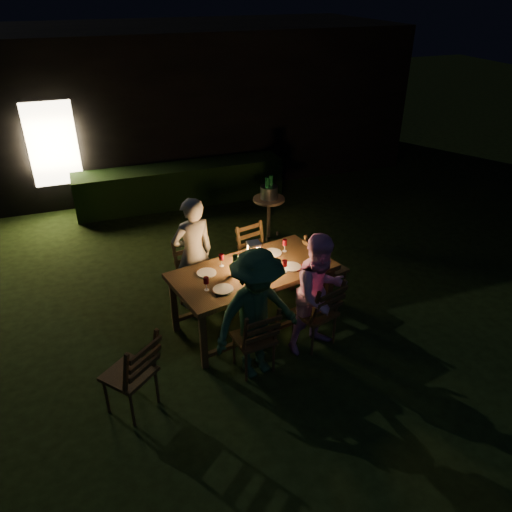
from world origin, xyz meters
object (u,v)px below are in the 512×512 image
object	(u,v)px
bottle_bucket_b	(271,188)
dining_table	(253,275)
chair_end	(325,279)
chair_near_left	(254,349)
chair_far_left	(197,287)
person_house_side	(193,254)
person_opp_right	(320,294)
bottle_table	(236,265)
chair_spare	(132,386)
person_opp_left	(257,315)
ice_bucket	(269,192)
chair_far_right	(257,269)
bottle_bucket_a	(267,191)
chair_near_right	(315,323)
side_table	(269,203)
lantern	(254,256)

from	to	relation	value
bottle_bucket_b	dining_table	bearing A→B (deg)	-116.39
chair_end	bottle_bucket_b	world-z (taller)	bottle_bucket_b
chair_near_left	chair_far_left	world-z (taller)	chair_far_left
person_house_side	person_opp_right	bearing A→B (deg)	118.76
chair_near_left	bottle_table	distance (m)	1.06
chair_end	person_opp_right	size ratio (longest dim) A/B	0.66
chair_near_left	chair_spare	size ratio (longest dim) A/B	0.93
person_opp_left	ice_bucket	size ratio (longest dim) A/B	5.47
chair_far_right	chair_end	world-z (taller)	chair_end
chair_far_right	chair_end	xyz separation A→B (m)	(0.82, -0.62, 0.01)
chair_end	bottle_bucket_a	bearing A→B (deg)	165.43
chair_near_right	chair_far_left	bearing A→B (deg)	114.48
chair_far_right	person_house_side	xyz separation A→B (m)	(-0.99, -0.16, 0.52)
person_opp_right	bottle_bucket_a	world-z (taller)	person_opp_right
person_opp_left	side_table	xyz separation A→B (m)	(1.40, 3.24, -0.16)
side_table	ice_bucket	xyz separation A→B (m)	(0.00, 0.00, 0.20)
chair_near_left	chair_spare	bearing A→B (deg)	179.03
bottle_bucket_a	chair_near_left	bearing A→B (deg)	-113.43
chair_far_right	side_table	bearing A→B (deg)	-130.81
bottle_table	ice_bucket	size ratio (longest dim) A/B	0.93
person_house_side	bottle_table	size ratio (longest dim) A/B	5.90
person_house_side	bottle_bucket_b	xyz separation A→B (m)	(1.79, 1.67, 0.09)
lantern	side_table	xyz separation A→B (m)	(1.09, 2.28, -0.36)
chair_near_left	chair_far_left	size ratio (longest dim) A/B	0.95
side_table	bottle_bucket_b	xyz separation A→B (m)	(0.05, 0.04, 0.25)
chair_spare	person_house_side	xyz separation A→B (m)	(1.11, 1.71, 0.50)
person_house_side	chair_near_left	bearing A→B (deg)	89.94
person_house_side	person_opp_left	size ratio (longest dim) A/B	1.01
chair_near_left	person_opp_right	size ratio (longest dim) A/B	0.63
chair_near_left	lantern	xyz separation A→B (m)	(0.32, 0.91, 0.72)
chair_end	person_house_side	bearing A→B (deg)	-122.07
dining_table	ice_bucket	size ratio (longest dim) A/B	7.45
chair_end	person_opp_left	distance (m)	1.93
chair_near_right	side_table	xyz separation A→B (m)	(0.53, 3.00, 0.35)
chair_near_left	person_opp_left	world-z (taller)	person_opp_left
chair_far_right	person_opp_right	distance (m)	1.67
chair_far_left	chair_near_right	bearing A→B (deg)	120.77
dining_table	person_opp_left	size ratio (longest dim) A/B	1.36
chair_end	chair_spare	bearing A→B (deg)	-84.78
person_opp_left	ice_bucket	xyz separation A→B (m)	(1.40, 3.24, 0.04)
dining_table	chair_near_left	distance (m)	1.01
ice_bucket	bottle_bucket_a	size ratio (longest dim) A/B	0.94
chair_far_right	person_opp_left	bearing A→B (deg)	56.07
side_table	ice_bucket	distance (m)	0.20
chair_near_left	person_opp_left	distance (m)	0.52
person_opp_left	bottle_bucket_a	bearing A→B (deg)	55.13
bottle_bucket_b	person_opp_right	bearing A→B (deg)	-100.50
bottle_table	side_table	size ratio (longest dim) A/B	0.37
bottle_bucket_b	lantern	bearing A→B (deg)	-116.21
chair_spare	chair_near_right	bearing A→B (deg)	-31.44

